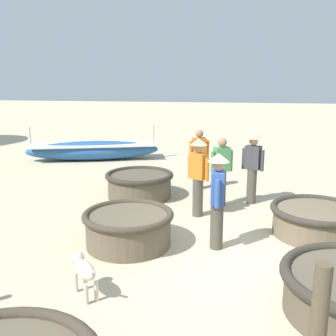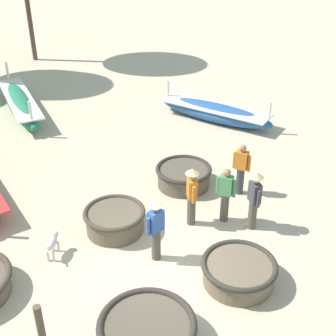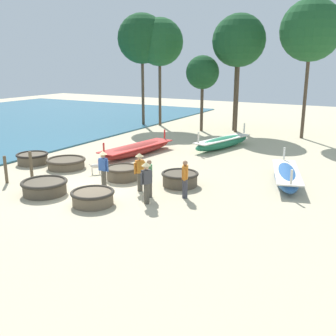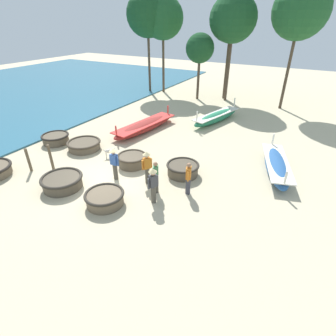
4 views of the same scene
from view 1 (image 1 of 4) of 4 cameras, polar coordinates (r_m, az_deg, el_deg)
ground_plane at (r=6.74m, az=11.28°, el=-12.55°), size 80.00×80.00×0.00m
coracle_far_left at (r=9.66m, az=-4.16°, el=-2.29°), size 1.67×1.67×0.61m
coracle_tilted at (r=7.85m, az=20.75°, el=-7.01°), size 1.70×1.70×0.56m
coracle_beside_post at (r=6.96m, az=-5.77°, el=-8.51°), size 1.59×1.59×0.62m
long_boat_red_hull at (r=14.22m, az=-10.82°, el=2.58°), size 2.37×4.76×1.22m
fisherman_with_hat at (r=6.65m, az=7.20°, el=-3.90°), size 0.53×0.36×1.67m
fisherman_by_coracle at (r=8.19m, az=4.41°, el=-0.59°), size 0.37×0.46×1.67m
fisherman_crouching at (r=10.24m, az=4.53°, el=1.49°), size 0.32×0.50×1.57m
fisherman_standing_right at (r=9.21m, az=12.19°, el=0.70°), size 0.36×0.49×1.67m
fisherman_hauling at (r=8.93m, az=7.78°, el=-0.31°), size 0.35×0.48×1.57m
dog at (r=5.54m, az=-12.12°, el=-14.23°), size 0.54×0.51×0.55m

